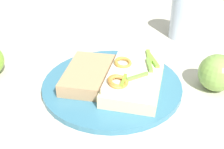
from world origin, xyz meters
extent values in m
plane|color=#B9B3A2|center=(0.00, 0.00, 0.00)|extent=(2.00, 2.00, 0.00)
cylinder|color=teal|center=(0.00, 0.00, 0.01)|extent=(0.28, 0.28, 0.01)
cube|color=beige|center=(0.01, 0.04, 0.02)|extent=(0.19, 0.14, 0.03)
cube|color=#F0E3C0|center=(0.01, 0.04, 0.04)|extent=(0.18, 0.13, 0.01)
torus|color=#B18033|center=(-0.01, 0.02, 0.05)|extent=(0.04, 0.04, 0.02)
torus|color=#C47F38|center=(0.06, 0.01, 0.05)|extent=(0.04, 0.04, 0.02)
torus|color=#BB742E|center=(0.06, 0.01, 0.05)|extent=(0.04, 0.04, 0.02)
cube|color=#7BB437|center=(-0.04, 0.08, 0.05)|extent=(0.05, 0.01, 0.01)
cube|color=#80A92E|center=(0.06, 0.02, 0.05)|extent=(0.04, 0.01, 0.01)
cube|color=#6FB140|center=(0.04, 0.05, 0.05)|extent=(0.03, 0.04, 0.01)
cube|color=#71B03F|center=(0.00, 0.07, 0.05)|extent=(0.05, 0.01, 0.01)
cube|color=#7FBB3A|center=(-0.02, 0.08, 0.05)|extent=(0.06, 0.02, 0.01)
cube|color=tan|center=(-0.01, -0.04, 0.02)|extent=(0.16, 0.12, 0.03)
sphere|color=#7AA348|center=(0.00, 0.21, 0.04)|extent=(0.10, 0.10, 0.07)
cylinder|color=silver|center=(-0.25, 0.19, 0.06)|extent=(0.08, 0.08, 0.11)
camera|label=1|loc=(0.51, 0.01, 0.35)|focal=48.42mm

